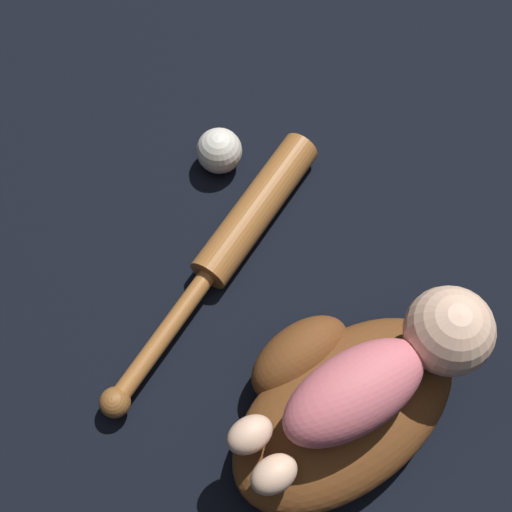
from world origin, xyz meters
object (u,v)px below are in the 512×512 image
object	(u,v)px
baseball_bat	(237,236)
baseball_glove	(337,403)
baby_figure	(388,370)
baseball	(219,151)

from	to	relation	value
baseball_bat	baseball_glove	bearing A→B (deg)	-79.26
baby_figure	baseball_bat	bearing A→B (deg)	110.38
baby_figure	baseball_bat	xyz separation A→B (m)	(-0.11, 0.30, -0.13)
baby_figure	baseball_glove	bearing A→B (deg)	177.69
baseball_glove	baby_figure	bearing A→B (deg)	-2.31
baseball	baby_figure	bearing A→B (deg)	-78.20
baseball	baseball_glove	bearing A→B (deg)	-84.93
baseball_glove	baseball	world-z (taller)	baseball_glove
baby_figure	baseball	size ratio (longest dim) A/B	4.86
baseball_glove	baby_figure	xyz separation A→B (m)	(0.06, -0.00, 0.11)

